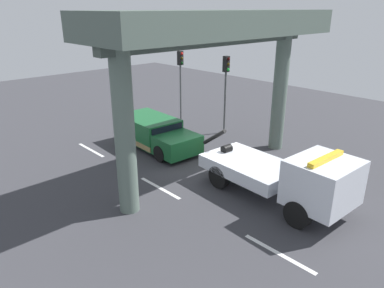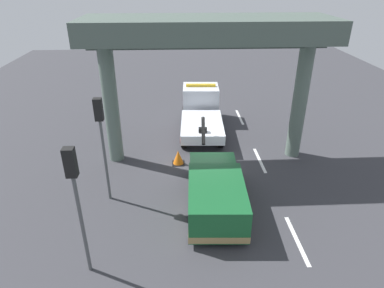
# 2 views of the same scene
# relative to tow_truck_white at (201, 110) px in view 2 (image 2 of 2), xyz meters

# --- Properties ---
(ground_plane) EXTENTS (60.00, 40.00, 0.10)m
(ground_plane) POSITION_rel_tow_truck_white_xyz_m (-4.42, 0.04, -1.25)
(ground_plane) COLOR #38383D
(lane_stripe_west) EXTENTS (2.60, 0.16, 0.01)m
(lane_stripe_west) POSITION_rel_tow_truck_white_xyz_m (-10.42, -2.81, -1.20)
(lane_stripe_west) COLOR silver
(lane_stripe_west) RESTS_ON ground
(lane_stripe_mid) EXTENTS (2.60, 0.16, 0.01)m
(lane_stripe_mid) POSITION_rel_tow_truck_white_xyz_m (-4.42, -2.81, -1.20)
(lane_stripe_mid) COLOR silver
(lane_stripe_mid) RESTS_ON ground
(lane_stripe_east) EXTENTS (2.60, 0.16, 0.01)m
(lane_stripe_east) POSITION_rel_tow_truck_white_xyz_m (1.58, -2.81, -1.20)
(lane_stripe_east) COLOR silver
(lane_stripe_east) RESTS_ON ground
(tow_truck_white) EXTENTS (7.30, 2.68, 2.46)m
(tow_truck_white) POSITION_rel_tow_truck_white_xyz_m (0.00, 0.00, 0.00)
(tow_truck_white) COLOR silver
(tow_truck_white) RESTS_ON ground
(towed_van_green) EXTENTS (5.29, 2.43, 1.58)m
(towed_van_green) POSITION_rel_tow_truck_white_xyz_m (-8.44, 0.04, -0.42)
(towed_van_green) COLOR #195B2D
(towed_van_green) RESTS_ON ground
(overpass_structure) EXTENTS (3.60, 11.54, 7.13)m
(overpass_structure) POSITION_rel_tow_truck_white_xyz_m (-3.83, 0.04, 4.93)
(overpass_structure) COLOR #596B60
(overpass_structure) RESTS_ON ground
(traffic_light_near) EXTENTS (0.39, 0.32, 4.59)m
(traffic_light_near) POSITION_rel_tow_truck_white_xyz_m (-11.40, 4.58, 2.14)
(traffic_light_near) COLOR #515456
(traffic_light_near) RESTS_ON ground
(traffic_light_far) EXTENTS (0.39, 0.32, 4.64)m
(traffic_light_far) POSITION_rel_tow_truck_white_xyz_m (-7.40, 4.58, 2.16)
(traffic_light_far) COLOR #515456
(traffic_light_far) RESTS_ON ground
(traffic_cone_orange) EXTENTS (0.63, 0.63, 0.75)m
(traffic_cone_orange) POSITION_rel_tow_truck_white_xyz_m (-4.54, 1.52, -0.84)
(traffic_cone_orange) COLOR orange
(traffic_cone_orange) RESTS_ON ground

